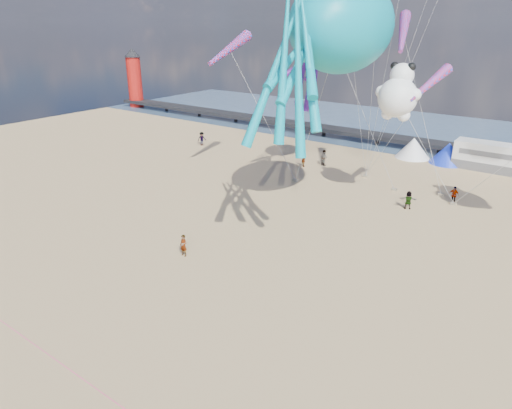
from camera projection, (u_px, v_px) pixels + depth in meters
name	position (u px, v px, depth m)	size (l,w,h in m)	color
ground	(193.00, 340.00, 23.36)	(120.00, 120.00, 0.00)	tan
water	(461.00, 136.00, 64.62)	(120.00, 120.00, 0.00)	#39516D
pier	(256.00, 118.00, 71.25)	(60.00, 3.00, 0.50)	black
lighthouse	(135.00, 82.00, 85.20)	(2.60, 2.60, 9.00)	#A5140F
motorhome_0	(487.00, 156.00, 49.54)	(6.60, 2.50, 3.00)	silver
tent_white	(413.00, 148.00, 54.01)	(4.00, 4.00, 2.40)	white
tent_blue	(448.00, 153.00, 51.83)	(4.00, 4.00, 2.40)	#1933CC
rope_line	(113.00, 400.00, 19.61)	(0.03, 0.03, 34.00)	#F2338C
standing_person	(184.00, 245.00, 31.45)	(0.57, 0.37, 1.56)	tan
beachgoer_1	(324.00, 157.00, 51.41)	(0.85, 0.55, 1.73)	#7F6659
beachgoer_2	(202.00, 139.00, 59.48)	(0.86, 0.67, 1.76)	#7F6659
beachgoer_3	(454.00, 195.00, 40.48)	(1.05, 0.60, 1.63)	#7F6659
beachgoer_4	(408.00, 200.00, 39.35)	(0.95, 0.39, 1.61)	#7F6659
beachgoer_5	(304.00, 158.00, 50.82)	(1.70, 0.54, 1.83)	#7F6659
sandbag_a	(295.00, 180.00, 46.42)	(0.50, 0.35, 0.22)	gray
sandbag_b	(394.00, 189.00, 43.84)	(0.50, 0.35, 0.22)	gray
sandbag_c	(454.00, 204.00, 40.42)	(0.50, 0.35, 0.22)	gray
sandbag_d	(441.00, 194.00, 42.65)	(0.50, 0.35, 0.22)	gray
sandbag_e	(366.00, 176.00, 47.62)	(0.50, 0.35, 0.22)	gray
kite_octopus_teal	(342.00, 25.00, 31.16)	(4.92, 11.48, 13.12)	#0894A9
kite_octopus_purple	(335.00, 42.00, 42.26)	(3.61, 8.43, 9.64)	#561B86
kite_panda	(398.00, 97.00, 37.01)	(3.87, 3.64, 5.46)	white
windsock_left	(229.00, 49.00, 43.32)	(1.10, 6.68, 6.68)	red
windsock_mid	(403.00, 32.00, 38.25)	(1.00, 6.42, 6.42)	red
windsock_right	(429.00, 84.00, 36.40)	(0.90, 4.82, 4.82)	red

